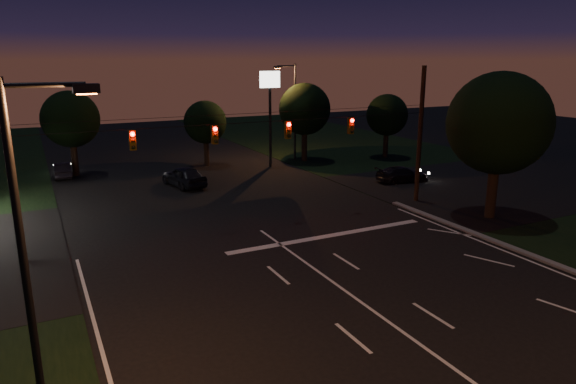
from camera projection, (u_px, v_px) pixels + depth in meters
ground at (433, 353)px, 16.85m from camera, size 140.00×140.00×0.00m
cross_street_right at (489, 185)px, 39.39m from camera, size 20.00×16.00×0.02m
stop_bar at (329, 236)px, 28.10m from camera, size 12.00×0.50×0.01m
utility_pole_right at (416, 201)px, 35.04m from camera, size 0.30×0.30×9.00m
utility_pole_left at (24, 261)px, 24.60m from camera, size 0.28×0.28×8.00m
signal_span at (253, 131)px, 28.41m from camera, size 24.00×0.40×1.56m
pole_sign_right at (270, 97)px, 44.71m from camera, size 1.80×0.30×8.40m
street_light_left at (32, 236)px, 12.37m from camera, size 2.20×0.35×9.00m
street_light_right_far at (292, 105)px, 48.10m from camera, size 2.20×0.35×9.00m
tree_right_near at (497, 124)px, 30.10m from camera, size 6.00×6.00×8.76m
tree_far_b at (71, 120)px, 41.73m from camera, size 4.60×4.60×6.98m
tree_far_c at (205, 123)px, 45.81m from camera, size 3.80×3.80×5.86m
tree_far_d at (304, 110)px, 47.79m from camera, size 4.80×4.80×7.30m
tree_far_e at (386, 115)px, 49.70m from camera, size 4.00×4.00×6.18m
car_oncoming_a at (184, 176)px, 38.87m from camera, size 2.76×4.88×1.57m
car_oncoming_b at (63, 170)px, 41.96m from camera, size 1.44×3.74×1.22m
car_cross at (402, 174)px, 40.31m from camera, size 4.43×2.29×1.23m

